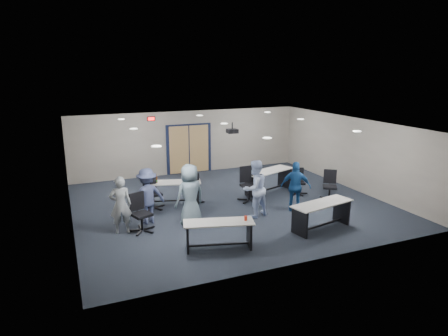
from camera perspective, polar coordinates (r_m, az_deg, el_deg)
name	(u,v)px	position (r m, az deg, el deg)	size (l,w,h in m)	color
floor	(230,204)	(13.58, 0.82, -5.14)	(10.00, 10.00, 0.00)	black
back_wall	(189,142)	(17.32, -5.07, 3.69)	(10.00, 0.04, 2.70)	gray
front_wall	(307,209)	(9.40, 11.82, -5.69)	(10.00, 0.04, 2.70)	gray
left_wall	(69,181)	(12.17, -21.33, -1.79)	(0.04, 9.00, 2.70)	gray
right_wall	(351,153)	(15.81, 17.74, 2.04)	(0.04, 9.00, 2.70)	gray
ceiling	(230,125)	(12.93, 0.86, 6.21)	(10.00, 9.00, 0.04)	silver
double_door	(189,149)	(17.34, -5.01, 2.70)	(2.00, 0.07, 2.20)	black
exit_sign	(151,119)	(16.70, -10.38, 6.94)	(0.32, 0.07, 0.18)	black
ceiling_projector	(232,131)	(13.55, 1.19, 5.32)	(0.35, 0.32, 0.37)	black
ceiling_can_lights	(227,125)	(13.17, 0.43, 6.23)	(6.24, 5.74, 0.02)	white
table_front_left	(219,230)	(10.23, -0.73, -8.85)	(1.87, 1.04, 0.84)	beige
table_front_right	(322,211)	(11.72, 13.79, -6.00)	(2.01, 1.01, 0.78)	beige
table_back_left	(172,189)	(13.56, -7.39, -2.94)	(1.98, 1.10, 1.05)	beige
table_back_right	(269,177)	(14.76, 6.42, -1.34)	(2.15, 1.32, 0.83)	beige
chair_back_a	(153,193)	(13.16, -10.12, -3.49)	(0.69, 0.69, 1.09)	black
chair_back_b	(194,189)	(13.51, -4.34, -3.05)	(0.63, 0.63, 1.00)	black
chair_back_c	(250,185)	(13.70, 3.68, -2.37)	(0.75, 0.75, 1.20)	black
chair_back_d	(299,182)	(14.71, 10.63, -1.92)	(0.60, 0.60, 0.95)	black
chair_loose_left	(141,213)	(11.44, -11.71, -6.32)	(0.69, 0.69, 1.10)	black
chair_loose_right	(330,186)	(14.26, 14.89, -2.46)	(0.66, 0.66, 1.05)	black
person_gray	(121,205)	(11.38, -14.56, -5.14)	(0.60, 0.39, 1.64)	gray
person_plaid	(190,195)	(11.58, -4.89, -3.88)	(0.89, 0.58, 1.83)	slate
person_lightblue	(255,189)	(12.26, 4.42, -2.96)	(0.87, 0.67, 1.78)	#BDD0FA
person_navy	(296,187)	(12.91, 10.20, -2.63)	(0.95, 0.40, 1.62)	navy
person_back	(147,196)	(11.94, -10.92, -3.95)	(1.08, 0.62, 1.67)	#3B436A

